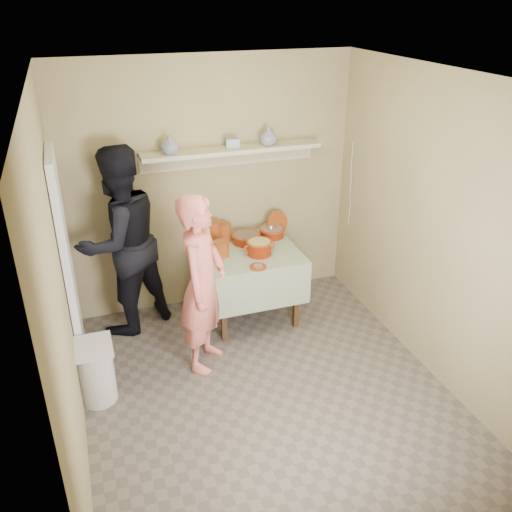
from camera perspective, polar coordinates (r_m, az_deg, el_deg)
name	(u,v)px	position (r m, az deg, el deg)	size (l,w,h in m)	color
ground	(268,394)	(4.79, 1.26, -14.36)	(3.50, 3.50, 0.00)	#64584E
tile_panel	(68,268)	(4.84, -19.14, -1.22)	(0.06, 0.70, 2.00)	silver
plate_stack_a	(213,232)	(5.61, -4.51, 2.58)	(0.17, 0.17, 0.22)	maroon
plate_stack_b	(224,232)	(5.63, -3.40, 2.52)	(0.16, 0.16, 0.19)	maroon
bowl_stack	(221,249)	(5.31, -3.70, 0.76)	(0.15, 0.15, 0.15)	maroon
empty_bowl	(215,250)	(5.41, -4.31, 0.65)	(0.15, 0.15, 0.05)	maroon
propped_lid	(278,223)	(5.78, 2.28, 3.49)	(0.26, 0.26, 0.02)	maroon
vase_right	(269,136)	(5.50, 1.33, 12.53)	(0.18, 0.18, 0.19)	navy
vase_left	(170,145)	(5.24, -9.07, 11.48)	(0.17, 0.17, 0.17)	navy
ceramic_box	(233,143)	(5.41, -2.48, 11.79)	(0.13, 0.09, 0.09)	navy
person_cook	(203,284)	(4.72, -5.63, -2.97)	(0.60, 0.39, 1.64)	#E76C63
person_helper	(121,242)	(5.35, -14.06, 1.45)	(0.91, 0.71, 1.88)	black
room_shell	(270,221)	(3.93, 1.49, 3.74)	(3.04, 3.54, 2.62)	tan
serving_table	(248,260)	(5.51, -0.81, -0.42)	(0.97, 0.97, 0.76)	#4C2D16
cazuela_meat_a	(246,237)	(5.58, -1.05, 1.97)	(0.30, 0.30, 0.10)	#661304
cazuela_meat_b	(272,231)	(5.73, 1.66, 2.60)	(0.28, 0.28, 0.10)	#661304
ladle	(271,228)	(5.69, 1.64, 3.01)	(0.08, 0.26, 0.19)	silver
cazuela_rice	(259,247)	(5.32, 0.35, 0.99)	(0.33, 0.25, 0.14)	#661304
front_plate	(258,267)	(5.09, 0.22, -1.14)	(0.16, 0.16, 0.03)	maroon
wall_shelf	(231,152)	(5.46, -2.63, 10.91)	(1.80, 0.25, 0.21)	#C3BA91
trash_bin	(96,372)	(4.75, -16.51, -11.60)	(0.32, 0.32, 0.56)	silver
electrical_cord	(351,184)	(5.91, 9.93, 7.44)	(0.01, 0.05, 0.90)	silver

